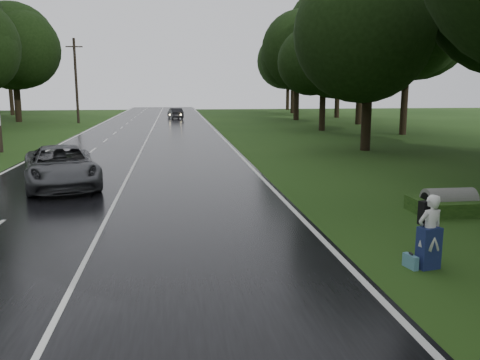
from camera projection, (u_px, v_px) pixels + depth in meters
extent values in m
plane|color=#234213|center=(90.00, 252.00, 11.98)|extent=(160.00, 160.00, 0.00)
cube|color=black|center=(142.00, 150.00, 31.47)|extent=(12.00, 140.00, 0.04)
cube|color=silver|center=(142.00, 150.00, 31.47)|extent=(0.12, 140.00, 0.01)
imported|color=#48494D|center=(61.00, 166.00, 19.64)|extent=(4.08, 6.26, 1.60)
imported|color=black|center=(175.00, 113.00, 62.59)|extent=(2.08, 4.23, 1.33)
imported|color=silver|center=(430.00, 232.00, 10.80)|extent=(0.67, 0.51, 1.65)
cube|color=navy|center=(429.00, 248.00, 10.86)|extent=(0.51, 0.39, 0.93)
cube|color=black|center=(428.00, 213.00, 10.97)|extent=(0.41, 0.27, 0.53)
cube|color=teal|center=(410.00, 261.00, 10.92)|extent=(0.20, 0.44, 0.30)
cylinder|color=slate|center=(448.00, 213.00, 15.78)|extent=(1.59, 0.79, 0.79)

